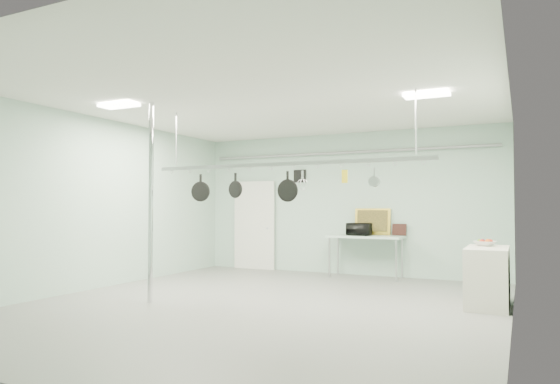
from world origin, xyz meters
The scene contains 25 objects.
floor centered at (0.00, 0.00, 0.00)m, with size 8.00×8.00×0.00m, color gray.
ceiling centered at (0.00, 0.00, 3.19)m, with size 7.00×8.00×0.02m, color silver.
back_wall centered at (0.00, 3.99, 1.60)m, with size 7.00×0.02×3.20m, color #A7C8B6.
right_wall centered at (3.49, 0.00, 1.60)m, with size 0.02×8.00×3.20m, color #A7C8B6.
door centered at (-2.30, 3.94, 1.05)m, with size 1.10×0.10×2.20m, color silver.
wall_vent centered at (-1.10, 3.97, 2.25)m, with size 0.30×0.04×0.30m, color black.
conduit_pipe centered at (0.00, 3.90, 2.75)m, with size 0.07×0.07×6.60m, color gray.
chrome_pole centered at (-1.70, -0.60, 1.60)m, with size 0.08×0.08×3.20m, color silver.
prep_table centered at (0.60, 3.60, 0.83)m, with size 1.60×0.70×0.91m.
side_cabinet centered at (3.15, 1.40, 0.45)m, with size 0.60×1.20×0.90m, color beige.
pot_rack centered at (0.20, 0.30, 2.23)m, with size 4.80×0.06×1.00m.
light_panel_left centered at (-2.20, -0.80, 3.16)m, with size 0.65×0.30×0.05m, color white.
light_panel_right centered at (2.40, 0.60, 3.16)m, with size 0.65×0.30×0.05m, color white.
microwave centered at (0.49, 3.52, 1.04)m, with size 0.48×0.33×0.27m, color black.
coffee_canister centered at (0.51, 3.50, 1.02)m, with size 0.17×0.17×0.23m, color white.
painting_large centered at (0.68, 3.90, 1.20)m, with size 0.78×0.05×0.58m, color gold.
painting_small centered at (1.26, 3.90, 1.03)m, with size 0.30×0.04×0.25m, color black.
fruit_bowl centered at (3.10, 1.64, 0.94)m, with size 0.33×0.33×0.08m, color silver.
skillet_left centered at (-1.37, 0.30, 1.85)m, with size 0.34×0.06×0.47m, color black, non-canonical shape.
skillet_mid centered at (-0.67, 0.30, 1.89)m, with size 0.29×0.06×0.40m, color black, non-canonical shape.
skillet_right centered at (0.29, 0.30, 1.84)m, with size 0.36×0.06×0.49m, color black, non-canonical shape.
whisk centered at (0.55, 0.30, 1.92)m, with size 0.17×0.17×0.32m, color silver, non-canonical shape.
grater centered at (1.24, 0.30, 1.98)m, with size 0.09×0.02×0.22m, color #C8D118, non-canonical shape.
saucepan centered at (1.70, 0.30, 1.95)m, with size 0.16×0.08×0.27m, color #A4A5A9, non-canonical shape.
fruit_cluster centered at (3.10, 1.64, 0.98)m, with size 0.24×0.24×0.09m, color #B62510, non-canonical shape.
Camera 1 is at (3.63, -6.85, 1.51)m, focal length 32.00 mm.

